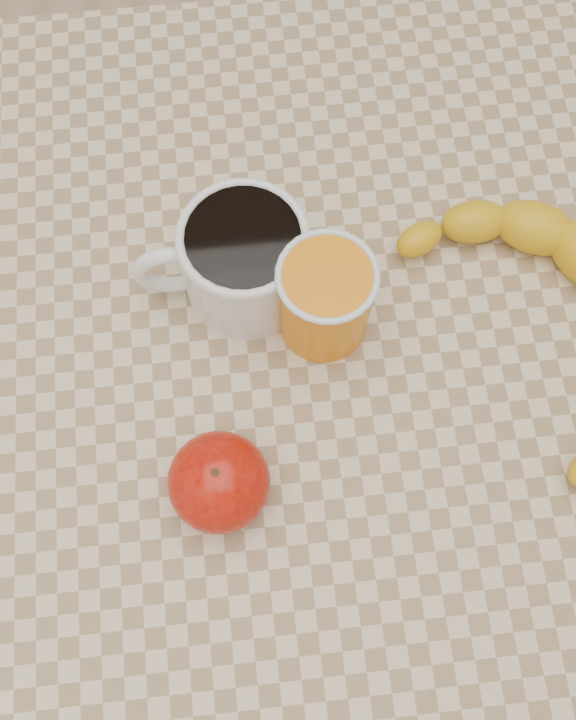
{
  "coord_description": "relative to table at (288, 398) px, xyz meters",
  "views": [
    {
      "loc": [
        -0.02,
        -0.22,
        1.39
      ],
      "look_at": [
        0.0,
        0.0,
        0.77
      ],
      "focal_mm": 40.0,
      "sensor_mm": 36.0,
      "label": 1
    }
  ],
  "objects": [
    {
      "name": "banana",
      "position": [
        0.22,
        0.01,
        0.11
      ],
      "size": [
        0.38,
        0.43,
        0.05
      ],
      "primitive_type": null,
      "rotation": [
        0.0,
        0.0,
        0.28
      ],
      "color": "gold",
      "rests_on": "table"
    },
    {
      "name": "apple",
      "position": [
        -0.06,
        -0.1,
        0.12
      ],
      "size": [
        0.1,
        0.1,
        0.07
      ],
      "color": "#870804",
      "rests_on": "table"
    },
    {
      "name": "orange_juice_glass",
      "position": [
        0.03,
        0.04,
        0.13
      ],
      "size": [
        0.08,
        0.08,
        0.09
      ],
      "color": "orange",
      "rests_on": "table"
    },
    {
      "name": "coffee_mug",
      "position": [
        -0.03,
        0.08,
        0.13
      ],
      "size": [
        0.15,
        0.11,
        0.09
      ],
      "color": "silver",
      "rests_on": "table"
    },
    {
      "name": "ground",
      "position": [
        0.0,
        0.0,
        -0.66
      ],
      "size": [
        3.0,
        3.0,
        0.0
      ],
      "primitive_type": "plane",
      "color": "tan",
      "rests_on": "ground"
    },
    {
      "name": "table",
      "position": [
        0.0,
        0.0,
        0.0
      ],
      "size": [
        0.8,
        0.8,
        0.75
      ],
      "color": "#CAB48F",
      "rests_on": "ground"
    }
  ]
}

